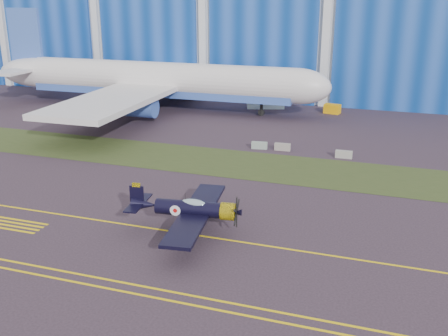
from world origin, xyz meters
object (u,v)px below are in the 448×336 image
(jetliner, at_px, (158,42))
(shipping_container, at_px, (266,100))
(warbird, at_px, (189,208))
(tug, at_px, (332,109))

(jetliner, distance_m, shipping_container, 20.48)
(warbird, distance_m, tug, 49.08)
(warbird, relative_size, jetliner, 0.22)
(shipping_container, bearing_deg, warbird, -100.23)
(jetliner, height_order, shipping_container, jetliner)
(warbird, distance_m, shipping_container, 49.76)
(warbird, bearing_deg, tug, 76.36)
(warbird, height_order, tug, warbird)
(tug, bearing_deg, jetliner, -158.49)
(tug, bearing_deg, shipping_container, -172.98)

